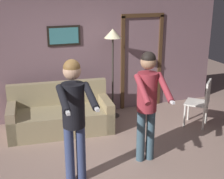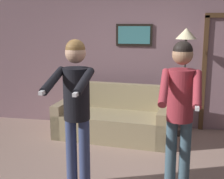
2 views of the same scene
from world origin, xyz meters
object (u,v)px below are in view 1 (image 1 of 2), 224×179
at_px(torchiere_lamp, 113,44).
at_px(person_standing_left, 74,111).
at_px(dining_chair_distant, 202,100).
at_px(couch, 60,116).
at_px(person_standing_right, 147,97).

xyz_separation_m(torchiere_lamp, person_standing_left, (-1.29, -2.02, -0.47)).
xyz_separation_m(person_standing_left, dining_chair_distant, (2.73, 0.98, -0.54)).
xyz_separation_m(couch, person_standing_right, (1.04, -1.54, 0.78)).
bearing_deg(couch, dining_chair_distant, -16.03).
xyz_separation_m(couch, torchiere_lamp, (1.16, 0.29, 1.27)).
bearing_deg(couch, torchiere_lamp, 13.93).
bearing_deg(person_standing_right, dining_chair_distant, 26.77).
relative_size(person_standing_right, dining_chair_distant, 1.87).
relative_size(person_standing_left, person_standing_right, 1.01).
bearing_deg(person_standing_right, torchiere_lamp, 86.03).
height_order(couch, person_standing_left, person_standing_left).
height_order(couch, torchiere_lamp, torchiere_lamp).
bearing_deg(torchiere_lamp, person_standing_right, -93.97).
relative_size(torchiere_lamp, person_standing_right, 1.06).
bearing_deg(person_standing_right, person_standing_left, -170.90).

